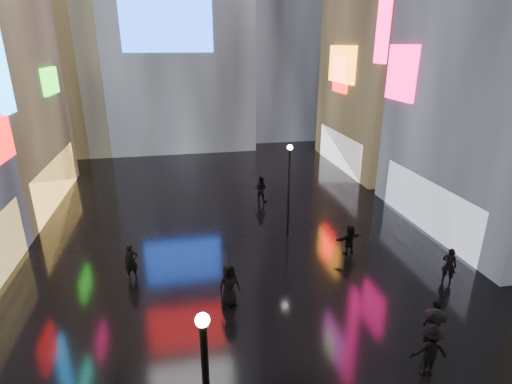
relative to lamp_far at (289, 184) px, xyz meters
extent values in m
plane|color=black|center=(-3.10, 1.79, -2.94)|extent=(140.00, 140.00, 0.00)
cube|color=red|center=(-13.95, 0.11, 3.12)|extent=(0.25, 2.24, 1.94)
cube|color=#FFC659|center=(-14.20, 7.79, -1.44)|extent=(0.20, 10.00, 3.00)
cube|color=#21C716|center=(-13.95, 9.61, 4.97)|extent=(0.25, 3.00, 1.71)
cube|color=white|center=(8.00, -1.21, -1.44)|extent=(0.20, 9.00, 3.00)
cube|color=#DD0B54|center=(7.75, 2.92, 5.64)|extent=(0.25, 2.99, 3.26)
cube|color=white|center=(8.00, 11.79, -1.44)|extent=(0.20, 9.00, 3.00)
cube|color=orange|center=(7.75, 12.11, 5.71)|extent=(0.25, 4.92, 2.91)
cube|color=red|center=(7.75, 12.23, 4.90)|extent=(0.25, 2.63, 2.87)
cube|color=#194CFF|center=(-6.10, 18.69, 9.06)|extent=(8.00, 0.20, 5.00)
cube|color=black|center=(-17.10, 23.79, 10.06)|extent=(10.00, 10.00, 26.00)
sphere|color=white|center=(-5.63, -13.36, 2.11)|extent=(0.30, 0.30, 0.30)
cylinder|color=black|center=(0.00, 0.00, -0.44)|extent=(0.16, 0.16, 5.00)
sphere|color=white|center=(0.00, 0.00, 2.11)|extent=(0.30, 0.30, 0.30)
imported|color=black|center=(1.68, -11.05, -2.01)|extent=(1.30, 0.86, 1.88)
imported|color=black|center=(2.79, -9.70, -2.09)|extent=(1.06, 0.59, 1.71)
imported|color=black|center=(-4.21, -6.08, -1.99)|extent=(1.09, 0.91, 1.91)
imported|color=black|center=(2.46, -2.98, -2.15)|extent=(1.54, 0.86, 1.58)
imported|color=black|center=(-8.35, -3.21, -2.09)|extent=(0.73, 0.61, 1.72)
imported|color=black|center=(-0.50, 5.06, -2.05)|extent=(1.10, 1.04, 1.80)
imported|color=black|center=(1.68, -11.05, -0.76)|extent=(0.97, 0.97, 0.61)
imported|color=black|center=(-4.21, -6.08, -0.58)|extent=(1.40, 1.40, 0.90)
imported|color=black|center=(5.80, -6.33, -2.10)|extent=(0.72, 0.73, 1.70)
camera|label=1|loc=(-5.88, -20.05, 7.33)|focal=28.00mm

